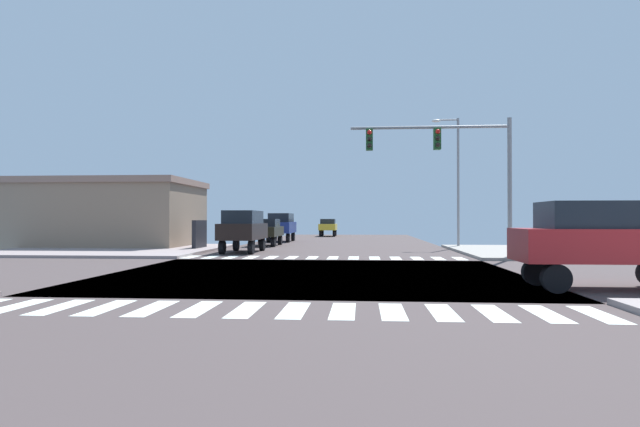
% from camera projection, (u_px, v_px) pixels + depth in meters
% --- Properties ---
extents(ground, '(90.00, 90.00, 0.05)m').
position_uv_depth(ground, '(314.00, 274.00, 18.07)').
color(ground, '#463B3B').
extents(sidewalk_corner_ne, '(12.00, 12.00, 0.14)m').
position_uv_depth(sidewalk_corner_ne, '(568.00, 252.00, 29.00)').
color(sidewalk_corner_ne, gray).
rests_on(sidewalk_corner_ne, ground).
extents(sidewalk_corner_nw, '(12.00, 12.00, 0.14)m').
position_uv_depth(sidewalk_corner_nw, '(113.00, 250.00, 31.05)').
color(sidewalk_corner_nw, gray).
rests_on(sidewalk_corner_nw, ground).
extents(crosswalk_near, '(13.50, 2.00, 0.01)m').
position_uv_depth(crosswalk_near, '(270.00, 310.00, 10.81)').
color(crosswalk_near, silver).
rests_on(crosswalk_near, ground).
extents(crosswalk_far, '(13.50, 2.00, 0.01)m').
position_uv_depth(crosswalk_far, '(323.00, 258.00, 25.36)').
color(crosswalk_far, silver).
rests_on(crosswalk_far, ground).
extents(traffic_signal_mast, '(7.47, 0.55, 6.58)m').
position_uv_depth(traffic_signal_mast, '(447.00, 154.00, 24.58)').
color(traffic_signal_mast, gray).
rests_on(traffic_signal_mast, ground).
extents(street_lamp, '(1.78, 0.32, 8.46)m').
position_uv_depth(street_lamp, '(455.00, 171.00, 34.26)').
color(street_lamp, gray).
rests_on(street_lamp, ground).
extents(bank_building, '(16.70, 7.83, 4.47)m').
position_uv_depth(bank_building, '(82.00, 213.00, 35.26)').
color(bank_building, '#856F5B').
rests_on(bank_building, ground).
extents(suv_farside_1, '(1.96, 4.60, 2.34)m').
position_uv_depth(suv_farside_1, '(281.00, 225.00, 43.48)').
color(suv_farside_1, black).
rests_on(suv_farside_1, ground).
extents(sedan_crossing_1, '(1.80, 4.30, 1.88)m').
position_uv_depth(sedan_crossing_1, '(267.00, 230.00, 36.80)').
color(sedan_crossing_1, black).
rests_on(sedan_crossing_1, ground).
extents(suv_queued_2, '(1.96, 4.60, 2.34)m').
position_uv_depth(suv_queued_2, '(243.00, 228.00, 29.53)').
color(suv_queued_2, black).
rests_on(suv_queued_2, ground).
extents(sedan_leading_2, '(1.80, 4.30, 1.88)m').
position_uv_depth(sedan_leading_2, '(328.00, 226.00, 57.12)').
color(sedan_leading_2, black).
rests_on(sedan_leading_2, ground).
extents(suv_trailing_3, '(4.60, 1.96, 2.34)m').
position_uv_depth(suv_trailing_3, '(606.00, 237.00, 13.95)').
color(suv_trailing_3, black).
rests_on(suv_trailing_3, ground).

